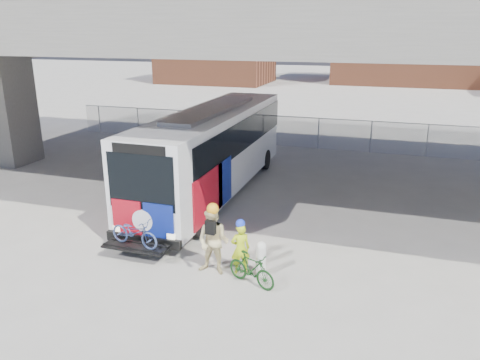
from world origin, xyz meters
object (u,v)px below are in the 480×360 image
at_px(cyclist_hivis, 240,247).
at_px(cyclist_tan, 213,241).
at_px(bike_parked, 251,269).
at_px(bus, 213,145).
at_px(bollard, 261,258).

height_order(cyclist_hivis, cyclist_tan, cyclist_tan).
bearing_deg(bike_parked, bus, 50.84).
bearing_deg(bike_parked, bollard, 9.23).
bearing_deg(bike_parked, cyclist_tan, 98.62).
distance_m(cyclist_hivis, cyclist_tan, 0.80).
height_order(bollard, cyclist_tan, cyclist_tan).
height_order(bus, cyclist_hivis, bus).
bearing_deg(bollard, cyclist_hivis, 180.00).
relative_size(cyclist_hivis, cyclist_tan, 0.78).
xyz_separation_m(bollard, bike_parked, (-0.12, -0.54, -0.10)).
distance_m(cyclist_tan, bike_parked, 1.37).
distance_m(bus, bollard, 7.58).
bearing_deg(cyclist_hivis, bus, -90.53).
bearing_deg(cyclist_tan, bike_parked, -11.56).
relative_size(cyclist_hivis, bike_parked, 1.07).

